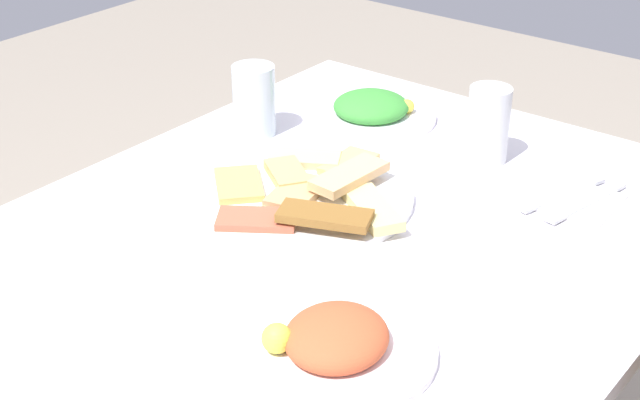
# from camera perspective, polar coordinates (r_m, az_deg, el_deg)

# --- Properties ---
(dining_table) EXTENTS (1.08, 0.86, 0.75)m
(dining_table) POSITION_cam_1_polar(r_m,az_deg,el_deg) (1.35, 1.03, -5.10)
(dining_table) COLOR white
(dining_table) RESTS_ON ground_plane
(pide_platter) EXTENTS (0.35, 0.37, 0.04)m
(pide_platter) POSITION_cam_1_polar(r_m,az_deg,el_deg) (1.38, -1.18, 0.43)
(pide_platter) COLOR white
(pide_platter) RESTS_ON dining_table
(salad_plate_greens) EXTENTS (0.23, 0.23, 0.05)m
(salad_plate_greens) POSITION_cam_1_polar(r_m,az_deg,el_deg) (1.65, 3.11, 5.42)
(salad_plate_greens) COLOR white
(salad_plate_greens) RESTS_ON dining_table
(salad_plate_rice) EXTENTS (0.23, 0.23, 0.05)m
(salad_plate_rice) POSITION_cam_1_polar(r_m,az_deg,el_deg) (1.07, 0.88, -8.56)
(salad_plate_rice) COLOR white
(salad_plate_rice) RESTS_ON dining_table
(soda_can) EXTENTS (0.08, 0.08, 0.12)m
(soda_can) POSITION_cam_1_polar(r_m,az_deg,el_deg) (1.50, 10.08, 4.49)
(soda_can) COLOR silver
(soda_can) RESTS_ON dining_table
(drinking_glass) EXTENTS (0.07, 0.07, 0.12)m
(drinking_glass) POSITION_cam_1_polar(r_m,az_deg,el_deg) (1.58, -3.99, 6.01)
(drinking_glass) COLOR silver
(drinking_glass) RESTS_ON dining_table
(paper_napkin) EXTENTS (0.12, 0.12, 0.00)m
(paper_napkin) POSITION_cam_1_polar(r_m,az_deg,el_deg) (1.43, 15.04, -0.03)
(paper_napkin) COLOR white
(paper_napkin) RESTS_ON dining_table
(fork) EXTENTS (0.17, 0.06, 0.00)m
(fork) POSITION_cam_1_polar(r_m,az_deg,el_deg) (1.43, 14.42, 0.32)
(fork) COLOR silver
(fork) RESTS_ON paper_napkin
(spoon) EXTENTS (0.18, 0.05, 0.00)m
(spoon) POSITION_cam_1_polar(r_m,az_deg,el_deg) (1.42, 15.72, -0.10)
(spoon) COLOR silver
(spoon) RESTS_ON paper_napkin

